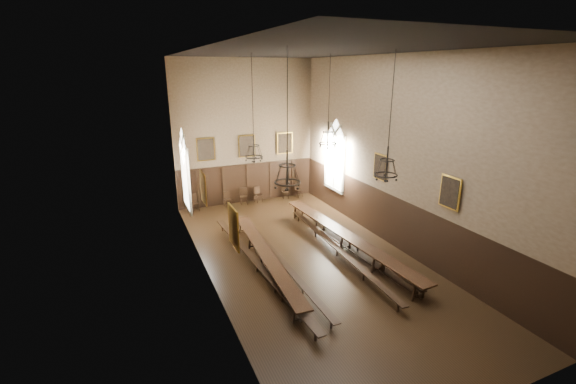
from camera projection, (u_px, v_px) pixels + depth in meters
floor at (309, 260)px, 17.61m from camera, size 9.00×18.00×0.02m
ceiling at (313, 50)px, 14.87m from camera, size 9.00×18.00×0.02m
wall_back at (246, 133)px, 24.11m from camera, size 9.00×0.02×9.00m
wall_front at (497, 252)px, 8.37m from camera, size 9.00×0.02×9.00m
wall_left at (204, 175)px, 14.52m from camera, size 0.02×18.00×9.00m
wall_right at (397, 155)px, 17.95m from camera, size 0.02×18.00×9.00m
wainscot_panelling at (309, 235)px, 17.22m from camera, size 9.00×18.00×2.50m
table_left at (266, 260)px, 16.81m from camera, size 1.23×9.09×0.71m
table_right at (345, 242)px, 18.46m from camera, size 1.36×10.56×0.82m
bench_left_outer at (257, 266)px, 16.43m from camera, size 0.90×10.69×0.48m
bench_left_inner at (281, 262)px, 16.76m from camera, size 0.33×9.73×0.44m
bench_right_inner at (337, 251)px, 17.84m from camera, size 0.72×10.08×0.45m
bench_right_outer at (358, 245)px, 18.43m from camera, size 0.52×9.24×0.42m
chair_0 at (195, 206)px, 23.61m from camera, size 0.55×0.55×1.04m
chair_2 at (228, 202)px, 24.44m from camera, size 0.45×0.45×0.95m
chair_3 at (244, 199)px, 24.83m from camera, size 0.53×0.53×1.03m
chair_4 at (258, 198)px, 25.20m from camera, size 0.52×0.52×1.01m
chair_6 at (285, 194)px, 25.97m from camera, size 0.45×0.45×0.92m
chair_7 at (299, 192)px, 26.25m from camera, size 0.53×0.53×1.00m
chandelier_back_left at (254, 150)px, 17.49m from camera, size 0.81×0.81×4.66m
chandelier_back_right at (328, 138)px, 18.81m from camera, size 0.87×0.87×4.32m
chandelier_front_left at (287, 174)px, 12.90m from camera, size 0.91×0.91×4.50m
chandelier_front_right at (386, 168)px, 15.26m from camera, size 0.93×0.93×4.87m
portrait_back_0 at (206, 149)px, 23.25m from camera, size 1.10×0.12×1.40m
portrait_back_1 at (247, 146)px, 24.24m from camera, size 1.10×0.12×1.40m
portrait_back_2 at (285, 143)px, 25.23m from camera, size 1.10×0.12×1.40m
portrait_left_0 at (203, 188)px, 15.69m from camera, size 0.12×1.00×1.30m
portrait_left_1 at (234, 227)px, 11.76m from camera, size 0.12×1.00×1.30m
portrait_right_0 at (380, 167)px, 19.02m from camera, size 0.12×1.00×1.30m
portrait_right_1 at (450, 192)px, 15.09m from camera, size 0.12×1.00×1.30m
window_right at (335, 155)px, 23.06m from camera, size 0.20×2.20×4.60m
window_left at (185, 170)px, 19.69m from camera, size 0.20×2.20×4.60m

